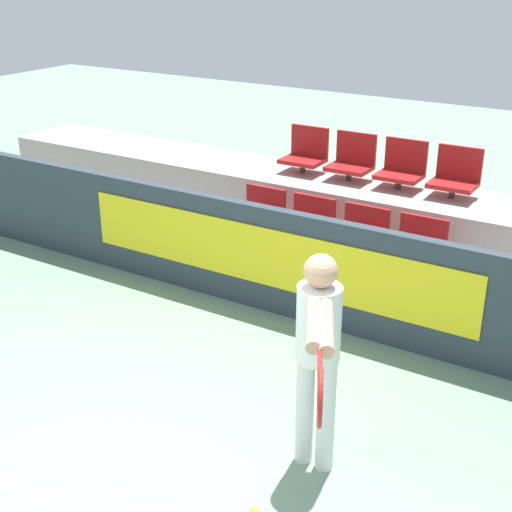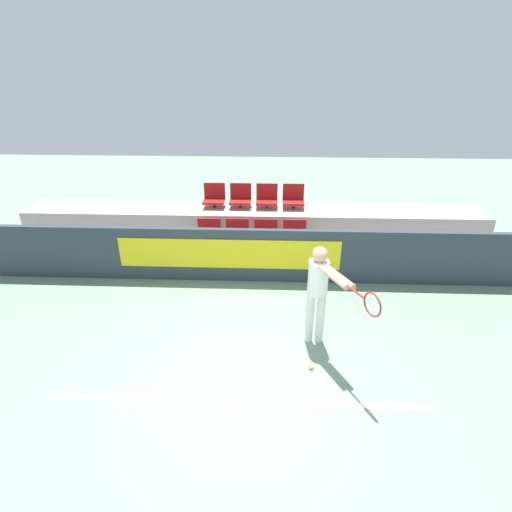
# 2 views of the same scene
# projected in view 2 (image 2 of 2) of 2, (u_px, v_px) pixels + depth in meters

# --- Properties ---
(ground_plane) EXTENTS (30.00, 30.00, 0.00)m
(ground_plane) POSITION_uv_depth(u_px,v_px,m) (236.00, 401.00, 5.33)
(ground_plane) COLOR gray
(court_baseline) EXTENTS (5.21, 0.08, 0.01)m
(court_baseline) POSITION_uv_depth(u_px,v_px,m) (236.00, 402.00, 5.32)
(court_baseline) COLOR white
(court_baseline) RESTS_ON ground
(barrier_wall) EXTENTS (11.04, 0.14, 1.13)m
(barrier_wall) POSITION_uv_depth(u_px,v_px,m) (249.00, 255.00, 8.03)
(barrier_wall) COLOR #2D3842
(barrier_wall) RESTS_ON ground
(bleacher_tier_front) EXTENTS (10.64, 1.05, 0.49)m
(bleacher_tier_front) POSITION_uv_depth(u_px,v_px,m) (251.00, 256.00, 8.71)
(bleacher_tier_front) COLOR #ADA89E
(bleacher_tier_front) RESTS_ON ground
(bleacher_tier_middle) EXTENTS (10.64, 1.05, 0.98)m
(bleacher_tier_middle) POSITION_uv_depth(u_px,v_px,m) (253.00, 228.00, 9.54)
(bleacher_tier_middle) COLOR #ADA89E
(bleacher_tier_middle) RESTS_ON ground
(stadium_chair_0) EXTENTS (0.50, 0.40, 0.54)m
(stadium_chair_0) POSITION_uv_depth(u_px,v_px,m) (209.00, 233.00, 8.65)
(stadium_chair_0) COLOR #333333
(stadium_chair_0) RESTS_ON bleacher_tier_front
(stadium_chair_1) EXTENTS (0.50, 0.40, 0.54)m
(stadium_chair_1) POSITION_uv_depth(u_px,v_px,m) (237.00, 234.00, 8.63)
(stadium_chair_1) COLOR #333333
(stadium_chair_1) RESTS_ON bleacher_tier_front
(stadium_chair_2) EXTENTS (0.50, 0.40, 0.54)m
(stadium_chair_2) POSITION_uv_depth(u_px,v_px,m) (266.00, 234.00, 8.60)
(stadium_chair_2) COLOR #333333
(stadium_chair_2) RESTS_ON bleacher_tier_front
(stadium_chair_3) EXTENTS (0.50, 0.40, 0.54)m
(stadium_chair_3) POSITION_uv_depth(u_px,v_px,m) (294.00, 235.00, 8.58)
(stadium_chair_3) COLOR #333333
(stadium_chair_3) RESTS_ON bleacher_tier_front
(stadium_chair_4) EXTENTS (0.50, 0.40, 0.54)m
(stadium_chair_4) POSITION_uv_depth(u_px,v_px,m) (214.00, 197.00, 9.37)
(stadium_chair_4) COLOR #333333
(stadium_chair_4) RESTS_ON bleacher_tier_middle
(stadium_chair_5) EXTENTS (0.50, 0.40, 0.54)m
(stadium_chair_5) POSITION_uv_depth(u_px,v_px,m) (240.00, 197.00, 9.35)
(stadium_chair_5) COLOR #333333
(stadium_chair_5) RESTS_ON bleacher_tier_middle
(stadium_chair_6) EXTENTS (0.50, 0.40, 0.54)m
(stadium_chair_6) POSITION_uv_depth(u_px,v_px,m) (267.00, 198.00, 9.33)
(stadium_chair_6) COLOR #333333
(stadium_chair_6) RESTS_ON bleacher_tier_middle
(stadium_chair_7) EXTENTS (0.50, 0.40, 0.54)m
(stadium_chair_7) POSITION_uv_depth(u_px,v_px,m) (293.00, 198.00, 9.30)
(stadium_chair_7) COLOR #333333
(stadium_chair_7) RESTS_ON bleacher_tier_middle
(tennis_player) EXTENTS (0.78, 1.37, 1.67)m
(tennis_player) POSITION_uv_depth(u_px,v_px,m) (320.00, 288.00, 5.98)
(tennis_player) COLOR silver
(tennis_player) RESTS_ON ground
(tennis_ball) EXTENTS (0.07, 0.07, 0.07)m
(tennis_ball) POSITION_uv_depth(u_px,v_px,m) (311.00, 367.00, 5.87)
(tennis_ball) COLOR #CCDB33
(tennis_ball) RESTS_ON ground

